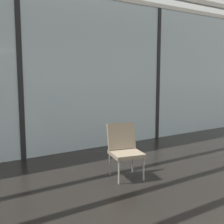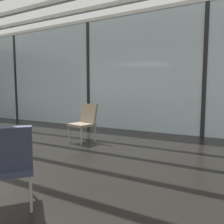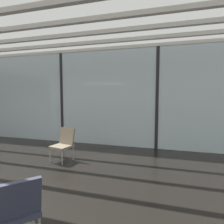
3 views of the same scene
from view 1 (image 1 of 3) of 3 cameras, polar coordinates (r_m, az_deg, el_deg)
glass_curtain_wall at (r=5.71m, az=-18.35°, el=7.18°), size 14.00×0.08×3.32m
window_mullion_1 at (r=5.71m, az=-18.35°, el=7.18°), size 0.10×0.12×3.32m
window_mullion_2 at (r=7.40m, az=9.17°, el=7.50°), size 0.10×0.12×3.32m
lounge_chair_2 at (r=4.62m, az=2.50°, el=-7.11°), size 0.58×0.62×0.87m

